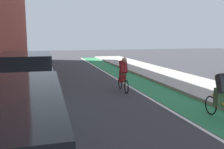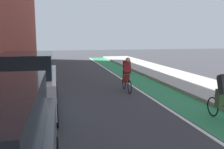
# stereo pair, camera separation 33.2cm
# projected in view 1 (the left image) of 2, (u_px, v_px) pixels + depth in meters

# --- Properties ---
(ground_plane) EXTENTS (72.53, 72.53, 0.00)m
(ground_plane) POSITION_uv_depth(u_px,v_px,m) (94.00, 93.00, 10.88)
(ground_plane) COLOR #38383D
(bike_lane_paint) EXTENTS (1.60, 32.97, 0.00)m
(bike_lane_paint) POSITION_uv_depth(u_px,v_px,m) (138.00, 82.00, 13.55)
(bike_lane_paint) COLOR #2D8451
(bike_lane_paint) RESTS_ON ground
(lane_divider_stripe) EXTENTS (0.12, 32.97, 0.00)m
(lane_divider_stripe) POSITION_uv_depth(u_px,v_px,m) (123.00, 82.00, 13.31)
(lane_divider_stripe) COLOR white
(lane_divider_stripe) RESTS_ON ground
(sidewalk_right) EXTENTS (3.13, 32.97, 0.14)m
(sidewalk_right) POSITION_uv_depth(u_px,v_px,m) (176.00, 79.00, 14.16)
(sidewalk_right) COLOR #A8A59E
(sidewalk_right) RESTS_ON ground
(parked_suv_white) EXTENTS (1.90, 4.65, 1.98)m
(parked_suv_white) POSITION_uv_depth(u_px,v_px,m) (26.00, 83.00, 7.85)
(parked_suv_white) COLOR silver
(parked_suv_white) RESTS_ON ground
(cyclist_mid) EXTENTS (0.48, 1.66, 1.59)m
(cyclist_mid) POSITION_uv_depth(u_px,v_px,m) (222.00, 93.00, 7.19)
(cyclist_mid) COLOR black
(cyclist_mid) RESTS_ON ground
(cyclist_trailing) EXTENTS (0.48, 1.66, 1.59)m
(cyclist_trailing) POSITION_uv_depth(u_px,v_px,m) (123.00, 74.00, 11.11)
(cyclist_trailing) COLOR black
(cyclist_trailing) RESTS_ON ground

